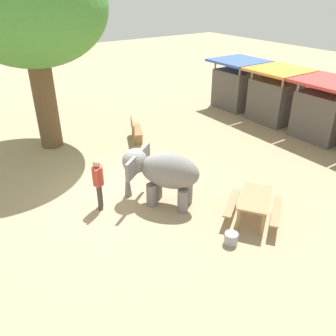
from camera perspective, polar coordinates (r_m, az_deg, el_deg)
name	(u,v)px	position (r m, az deg, el deg)	size (l,w,h in m)	color
ground_plane	(116,194)	(11.34, -8.60, -4.30)	(60.00, 60.00, 0.00)	tan
elephant	(162,172)	(10.28, -1.06, -0.60)	(2.32, 2.17, 1.69)	slate
person_handler	(98,181)	(10.28, -11.41, -2.05)	(0.46, 0.32, 1.62)	#3F3833
shade_tree_main	(29,8)	(14.20, -21.86, 23.26)	(5.93, 5.43, 7.43)	brown
wooden_bench	(135,129)	(15.03, -5.41, 6.35)	(1.44, 0.95, 0.88)	olive
picnic_table_near	(254,203)	(10.06, 14.01, -5.53)	(2.07, 2.08, 0.78)	#9E7A51
market_stall_blue	(237,86)	(19.38, 11.24, 13.04)	(2.50, 2.50, 2.52)	#59514C
market_stall_orange	(275,98)	(17.74, 17.24, 10.93)	(2.50, 2.50, 2.52)	#59514C
market_stall_red	(324,113)	(16.35, 24.25, 8.28)	(2.50, 2.50, 2.52)	#59514C
feed_bucket	(231,238)	(9.33, 10.34, -11.34)	(0.36, 0.36, 0.32)	gray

